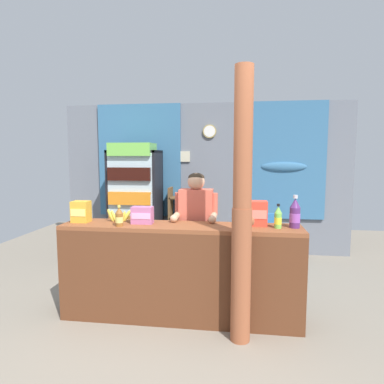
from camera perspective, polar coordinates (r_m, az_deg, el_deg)
name	(u,v)px	position (r m, az deg, el deg)	size (l,w,h in m)	color
ground_plane	(189,292)	(4.27, -0.59, -16.72)	(7.74, 7.74, 0.00)	gray
back_wall_curtained	(204,176)	(5.76, 2.11, 2.74)	(4.88, 0.22, 2.54)	slate
stall_counter	(179,267)	(3.38, -2.27, -12.60)	(2.41, 0.45, 0.97)	brown
timber_post	(242,214)	(2.94, 8.54, -3.74)	(0.20, 0.18, 2.42)	#995133
drink_fridge	(135,196)	(5.47, -9.74, -0.61)	(0.79, 0.63, 1.86)	black
bottle_shelf_rack	(183,220)	(5.63, -1.47, -4.75)	(0.48, 0.28, 1.14)	brown
plastic_lawn_chair	(263,236)	(5.01, 12.00, -7.42)	(0.52, 0.52, 0.86)	#3884D6
shopkeeper	(196,222)	(3.73, 0.70, -5.20)	(0.48, 0.42, 1.48)	#28282D
soda_bottle_grape_soda	(295,214)	(3.35, 17.17, -3.60)	(0.10, 0.10, 0.32)	#56286B
soda_bottle_iced_tea	(119,217)	(3.36, -12.33, -4.24)	(0.08, 0.08, 0.21)	brown
soda_bottle_lime_soda	(278,218)	(3.30, 14.49, -4.30)	(0.07, 0.07, 0.24)	#75C64C
snack_box_choco_powder	(81,212)	(3.67, -18.43, -3.19)	(0.18, 0.14, 0.22)	gold
snack_box_crackers	(257,213)	(3.37, 11.08, -3.58)	(0.19, 0.16, 0.25)	#E5422D
snack_box_wafer	(142,215)	(3.44, -8.48, -3.93)	(0.22, 0.12, 0.17)	#B76699
banana_bunch	(119,216)	(3.60, -12.38, -4.01)	(0.28, 0.05, 0.16)	#DBCC42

